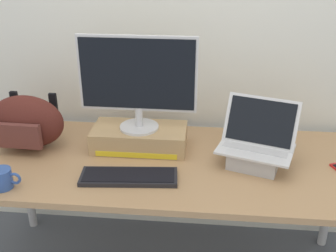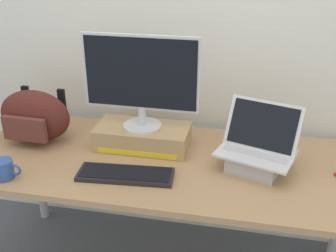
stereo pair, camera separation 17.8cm
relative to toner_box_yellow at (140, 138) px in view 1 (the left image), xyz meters
name	(u,v)px [view 1 (the left image)]	position (x,y,z in m)	size (l,w,h in m)	color
back_wall	(177,16)	(0.15, 0.37, 0.53)	(7.00, 0.10, 2.60)	silver
desk	(168,171)	(0.15, -0.12, -0.12)	(1.91, 0.78, 0.71)	#A87F56
toner_box_yellow	(140,138)	(0.00, 0.00, 0.00)	(0.46, 0.24, 0.11)	tan
desktop_monitor	(138,80)	(0.00, 0.00, 0.30)	(0.56, 0.19, 0.46)	silver
open_laptop	(256,151)	(0.56, -0.11, 0.01)	(0.39, 0.33, 0.30)	#ADADB2
external_keyboard	(129,177)	(0.00, -0.29, -0.04)	(0.43, 0.18, 0.02)	black
messenger_backpack	(27,122)	(-0.56, -0.04, 0.08)	(0.38, 0.24, 0.27)	#4C1E19
coffee_mug	(2,179)	(-0.52, -0.41, -0.01)	(0.13, 0.09, 0.09)	#2D4C93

